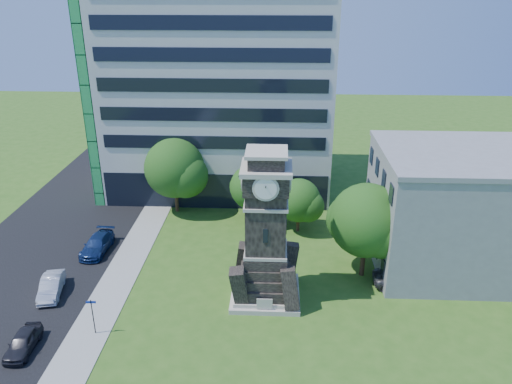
# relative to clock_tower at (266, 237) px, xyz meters

# --- Properties ---
(ground) EXTENTS (160.00, 160.00, 0.00)m
(ground) POSITION_rel_clock_tower_xyz_m (-3.00, -2.00, -5.28)
(ground) COLOR #2F5919
(ground) RESTS_ON ground
(sidewalk) EXTENTS (3.00, 70.00, 0.06)m
(sidewalk) POSITION_rel_clock_tower_xyz_m (-12.50, 3.00, -5.25)
(sidewalk) COLOR gray
(sidewalk) RESTS_ON ground
(street) EXTENTS (14.00, 80.00, 0.02)m
(street) POSITION_rel_clock_tower_xyz_m (-21.00, 3.00, -5.27)
(street) COLOR black
(street) RESTS_ON ground
(clock_tower) EXTENTS (5.40, 5.40, 12.22)m
(clock_tower) POSITION_rel_clock_tower_xyz_m (0.00, 0.00, 0.00)
(clock_tower) COLOR beige
(clock_tower) RESTS_ON ground
(office_tall) EXTENTS (26.20, 15.11, 28.60)m
(office_tall) POSITION_rel_clock_tower_xyz_m (-6.20, 23.84, 8.94)
(office_tall) COLOR silver
(office_tall) RESTS_ON ground
(office_low) EXTENTS (15.20, 12.20, 10.40)m
(office_low) POSITION_rel_clock_tower_xyz_m (16.97, 6.00, -0.07)
(office_low) COLOR gray
(office_low) RESTS_ON ground
(car_street_south) EXTENTS (1.71, 3.90, 1.31)m
(car_street_south) POSITION_rel_clock_tower_xyz_m (-16.31, -7.22, -4.63)
(car_street_south) COLOR #222127
(car_street_south) RESTS_ON ground
(car_street_mid) EXTENTS (2.35, 4.49, 1.41)m
(car_street_mid) POSITION_rel_clock_tower_xyz_m (-17.20, -0.60, -4.58)
(car_street_mid) COLOR #ADAFB5
(car_street_mid) RESTS_ON ground
(car_street_north) EXTENTS (2.24, 5.10, 1.46)m
(car_street_north) POSITION_rel_clock_tower_xyz_m (-15.84, 6.32, -4.55)
(car_street_north) COLOR navy
(car_street_north) RESTS_ON ground
(car_east_lot) EXTENTS (5.07, 2.44, 1.39)m
(car_east_lot) POSITION_rel_clock_tower_xyz_m (11.35, 1.86, -4.58)
(car_east_lot) COLOR #414245
(car_east_lot) RESTS_ON ground
(park_bench) EXTENTS (2.06, 0.55, 1.06)m
(park_bench) POSITION_rel_clock_tower_xyz_m (-0.42, -1.81, -4.72)
(park_bench) COLOR black
(park_bench) RESTS_ON ground
(street_sign) EXTENTS (0.69, 0.07, 2.87)m
(street_sign) POSITION_rel_clock_tower_xyz_m (-12.02, -5.31, -3.48)
(street_sign) COLOR black
(street_sign) RESTS_ON ground
(tree_nw) EXTENTS (7.01, 6.37, 8.19)m
(tree_nw) POSITION_rel_clock_tower_xyz_m (-10.06, 15.51, -0.47)
(tree_nw) COLOR #332114
(tree_nw) RESTS_ON ground
(tree_nc) EXTENTS (5.16, 4.69, 6.37)m
(tree_nc) POSITION_rel_clock_tower_xyz_m (-1.61, 13.04, -1.42)
(tree_nc) COLOR #332114
(tree_nc) RESTS_ON ground
(tree_ne) EXTENTS (4.79, 4.35, 5.54)m
(tree_ne) POSITION_rel_clock_tower_xyz_m (2.98, 11.40, -2.06)
(tree_ne) COLOR #332114
(tree_ne) RESTS_ON ground
(tree_east) EXTENTS (6.80, 6.18, 8.29)m
(tree_east) POSITION_rel_clock_tower_xyz_m (8.26, 3.46, -0.30)
(tree_east) COLOR #332114
(tree_east) RESTS_ON ground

